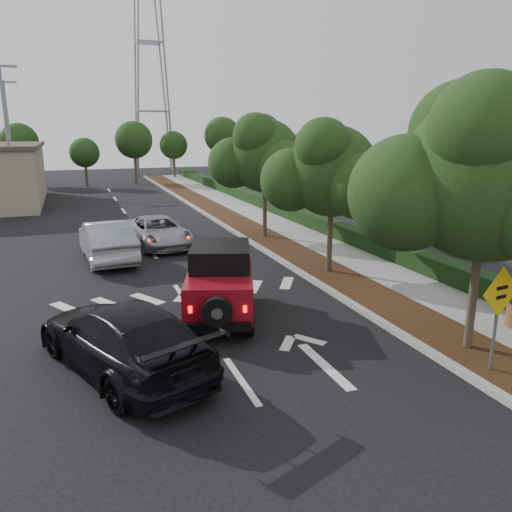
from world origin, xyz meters
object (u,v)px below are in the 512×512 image
silver_suv_ahead (158,231)px  speed_hump_sign (499,305)px  red_jeep (221,281)px  black_suv_oncoming (123,337)px

silver_suv_ahead → speed_hump_sign: 15.64m
red_jeep → black_suv_oncoming: size_ratio=0.78×
silver_suv_ahead → black_suv_oncoming: black_suv_oncoming is taller
red_jeep → silver_suv_ahead: red_jeep is taller
red_jeep → silver_suv_ahead: (-0.19, 9.41, -0.38)m
red_jeep → speed_hump_sign: bearing=-31.9°
black_suv_oncoming → speed_hump_sign: (7.49, -3.00, 0.83)m
black_suv_oncoming → silver_suv_ahead: bearing=-124.5°
red_jeep → silver_suv_ahead: bearing=109.8°
speed_hump_sign → black_suv_oncoming: bearing=150.9°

